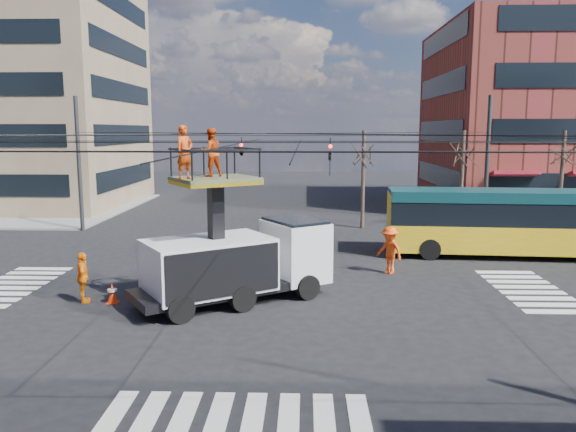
# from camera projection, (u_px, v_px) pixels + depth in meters

# --- Properties ---
(ground) EXTENTS (120.00, 120.00, 0.00)m
(ground) POSITION_uv_depth(u_px,v_px,m) (267.00, 288.00, 21.69)
(ground) COLOR black
(ground) RESTS_ON ground
(sidewalk_ne) EXTENTS (18.00, 18.00, 0.12)m
(sidewalk_ne) POSITION_uv_depth(u_px,v_px,m) (567.00, 211.00, 41.78)
(sidewalk_ne) COLOR slate
(sidewalk_ne) RESTS_ON ground
(sidewalk_nw) EXTENTS (18.00, 18.00, 0.12)m
(sidewalk_nw) POSITION_uv_depth(u_px,v_px,m) (13.00, 208.00, 43.07)
(sidewalk_nw) COLOR slate
(sidewalk_nw) RESTS_ON ground
(crosswalks) EXTENTS (22.40, 22.40, 0.02)m
(crosswalks) POSITION_uv_depth(u_px,v_px,m) (267.00, 287.00, 21.69)
(crosswalks) COLOR silver
(crosswalks) RESTS_ON ground
(building_tower) EXTENTS (18.06, 16.06, 30.00)m
(building_tower) POSITION_uv_depth(u_px,v_px,m) (6.00, 14.00, 43.76)
(building_tower) COLOR #7E6350
(building_tower) RESTS_ON ground
(building_ne) EXTENTS (20.06, 16.06, 14.00)m
(building_ne) POSITION_uv_depth(u_px,v_px,m) (569.00, 117.00, 43.63)
(building_ne) COLOR maroon
(building_ne) RESTS_ON ground
(overhead_network) EXTENTS (24.24, 24.24, 8.00)m
(overhead_network) POSITION_uv_depth(u_px,v_px,m) (266.00, 176.00, 21.43)
(overhead_network) COLOR #2D2D30
(overhead_network) RESTS_ON ground
(tree_a) EXTENTS (2.00, 2.00, 6.00)m
(tree_a) POSITION_uv_depth(u_px,v_px,m) (364.00, 153.00, 34.16)
(tree_a) COLOR #382B21
(tree_a) RESTS_ON ground
(tree_b) EXTENTS (2.00, 2.00, 6.00)m
(tree_b) POSITION_uv_depth(u_px,v_px,m) (463.00, 153.00, 33.98)
(tree_b) COLOR #382B21
(tree_b) RESTS_ON ground
(tree_c) EXTENTS (2.00, 2.00, 6.00)m
(tree_c) POSITION_uv_depth(u_px,v_px,m) (563.00, 153.00, 33.80)
(tree_c) COLOR #382B21
(tree_c) RESTS_ON ground
(utility_truck) EXTENTS (7.12, 5.76, 6.19)m
(utility_truck) POSITION_uv_depth(u_px,v_px,m) (237.00, 245.00, 19.75)
(utility_truck) COLOR black
(utility_truck) RESTS_ON ground
(city_bus) EXTENTS (12.51, 3.52, 3.20)m
(city_bus) POSITION_uv_depth(u_px,v_px,m) (519.00, 221.00, 26.79)
(city_bus) COLOR gold
(city_bus) RESTS_ON ground
(traffic_cone) EXTENTS (0.36, 0.36, 0.72)m
(traffic_cone) POSITION_uv_depth(u_px,v_px,m) (112.00, 293.00, 19.73)
(traffic_cone) COLOR red
(traffic_cone) RESTS_ON ground
(worker_ground) EXTENTS (0.84, 1.15, 1.81)m
(worker_ground) POSITION_uv_depth(u_px,v_px,m) (83.00, 278.00, 19.70)
(worker_ground) COLOR orange
(worker_ground) RESTS_ON ground
(flagger) EXTENTS (1.41, 1.47, 2.01)m
(flagger) POSITION_uv_depth(u_px,v_px,m) (389.00, 250.00, 23.70)
(flagger) COLOR #FF4A10
(flagger) RESTS_ON ground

